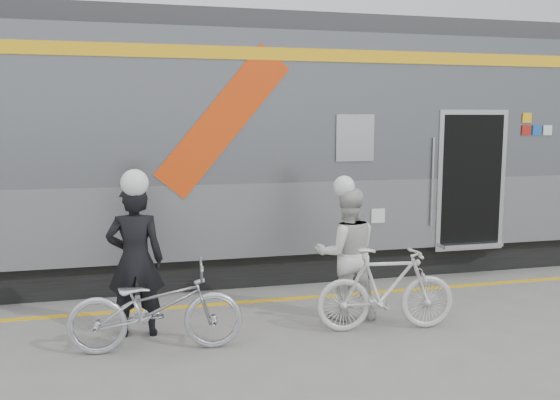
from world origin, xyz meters
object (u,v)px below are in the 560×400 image
object	(u,v)px
woman	(347,254)
man	(135,260)
bicycle_left	(156,307)
bicycle_right	(386,289)

from	to	relation	value
woman	man	bearing A→B (deg)	6.45
woman	bicycle_left	bearing A→B (deg)	19.31
man	bicycle_left	world-z (taller)	man
bicycle_left	bicycle_right	world-z (taller)	bicycle_right
bicycle_left	bicycle_right	xyz separation A→B (m)	(2.71, -0.02, 0.01)
bicycle_left	woman	size ratio (longest dim) A/B	1.12
man	woman	xyz separation A→B (m)	(2.61, -0.02, -0.06)
man	woman	world-z (taller)	man
bicycle_left	bicycle_right	bearing A→B (deg)	-85.36
man	bicycle_right	bearing A→B (deg)	173.96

